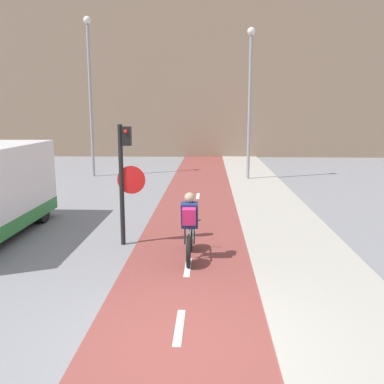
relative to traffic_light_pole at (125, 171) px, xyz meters
name	(u,v)px	position (x,y,z in m)	size (l,w,h in m)	color
ground_plane	(177,346)	(1.56, -4.53, -1.80)	(120.00, 120.00, 0.00)	gray
bike_lane	(177,346)	(1.56, -4.53, -1.79)	(2.66, 60.00, 0.02)	brown
sidewalk_strip	(363,349)	(4.09, -4.53, -1.77)	(2.40, 60.00, 0.05)	#A8A399
building_row_background	(204,75)	(1.56, 22.73, 4.00)	(60.00, 5.20, 11.58)	#89705B
traffic_light_pole	(125,171)	(0.00, 0.00, 0.00)	(0.67, 0.25, 2.89)	black
street_lamp_far	(90,82)	(-3.77, 10.97, 2.75)	(0.36, 0.36, 7.55)	gray
street_lamp_sidewalk	(250,89)	(3.81, 10.19, 2.39)	(0.36, 0.36, 6.86)	gray
cyclist_near	(190,228)	(1.57, -0.99, -1.09)	(0.46, 1.70, 1.48)	black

